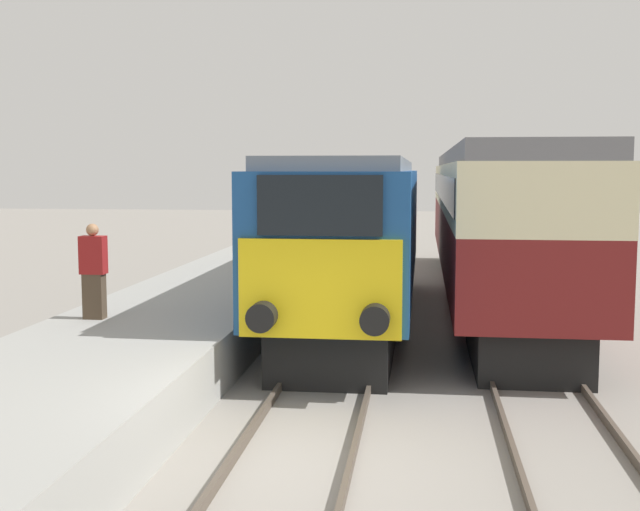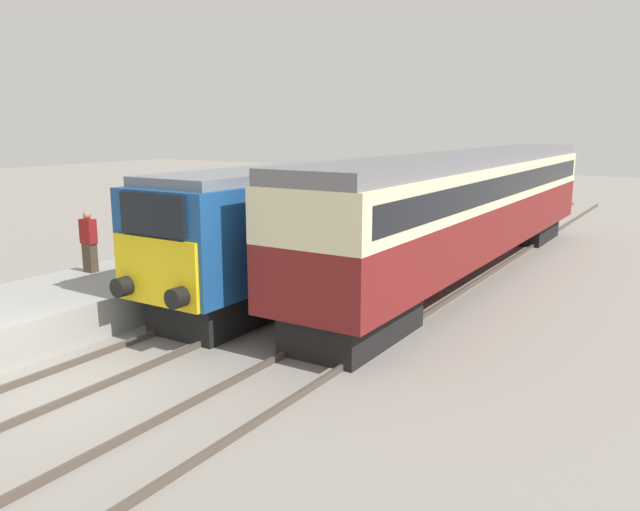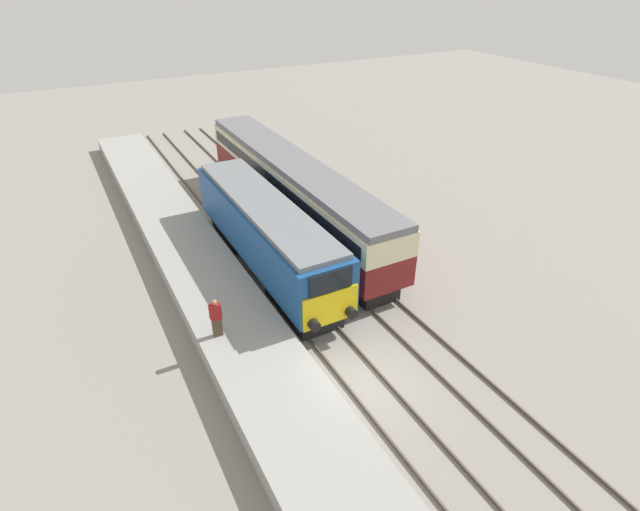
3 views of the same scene
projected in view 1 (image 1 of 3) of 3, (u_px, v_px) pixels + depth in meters
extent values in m
plane|color=gray|center=(293.00, 464.00, 9.72)|extent=(120.00, 120.00, 0.00)
cube|color=gray|center=(205.00, 308.00, 17.98)|extent=(3.50, 50.00, 0.91)
cube|color=#4C4238|center=(298.00, 360.00, 14.73)|extent=(0.07, 60.00, 0.14)
cube|color=#4C4238|center=(376.00, 362.00, 14.55)|extent=(0.07, 60.00, 0.14)
cube|color=#4C4238|center=(486.00, 365.00, 14.31)|extent=(0.07, 60.00, 0.14)
cube|color=#4C4238|center=(568.00, 368.00, 14.12)|extent=(0.07, 60.00, 0.14)
cube|color=black|center=(337.00, 336.00, 14.73)|extent=(2.03, 4.00, 1.00)
cube|color=black|center=(367.00, 278.00, 22.65)|extent=(2.03, 4.00, 1.00)
cube|color=navy|center=(356.00, 226.00, 18.50)|extent=(2.70, 13.03, 2.52)
cube|color=yellow|center=(320.00, 289.00, 12.09)|extent=(2.48, 0.10, 1.51)
cube|color=black|center=(320.00, 205.00, 11.96)|extent=(1.89, 0.10, 0.91)
cube|color=slate|center=(356.00, 166.00, 18.36)|extent=(2.38, 12.51, 0.24)
cylinder|color=black|center=(262.00, 317.00, 12.03)|extent=(0.44, 0.35, 0.44)
cylinder|color=black|center=(375.00, 319.00, 11.82)|extent=(0.44, 0.35, 0.44)
cube|color=black|center=(524.00, 339.00, 14.61)|extent=(1.89, 3.60, 0.95)
cube|color=black|center=(472.00, 253.00, 29.82)|extent=(1.89, 3.60, 0.95)
cube|color=maroon|center=(490.00, 237.00, 22.08)|extent=(2.70, 19.82, 1.53)
cube|color=beige|center=(492.00, 187.00, 21.94)|extent=(2.71, 19.82, 1.20)
cube|color=black|center=(492.00, 187.00, 21.94)|extent=(2.75, 19.03, 0.66)
cube|color=slate|center=(492.00, 158.00, 21.86)|extent=(2.48, 19.82, 0.36)
cube|color=#473828|center=(94.00, 296.00, 14.20)|extent=(0.36, 0.24, 0.80)
cube|color=maroon|center=(93.00, 255.00, 14.12)|extent=(0.44, 0.26, 0.67)
sphere|color=#9E704C|center=(92.00, 230.00, 14.07)|extent=(0.22, 0.22, 0.22)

